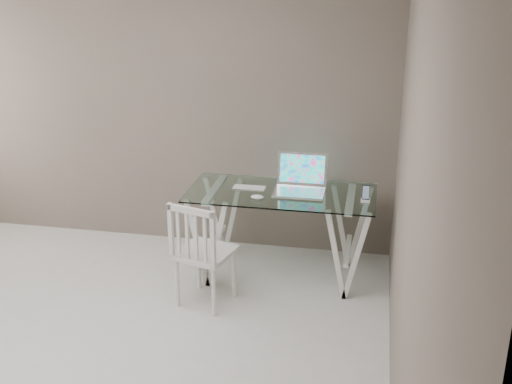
% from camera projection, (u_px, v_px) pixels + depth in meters
% --- Properties ---
extents(room, '(4.50, 4.52, 2.71)m').
position_uv_depth(room, '(23.00, 119.00, 3.44)').
color(room, beige).
rests_on(room, ground).
extents(desk, '(1.50, 0.70, 0.75)m').
position_uv_depth(desk, '(281.00, 233.00, 5.26)').
color(desk, silver).
rests_on(desk, ground).
extents(chair, '(0.48, 0.48, 0.86)m').
position_uv_depth(chair, '(200.00, 250.00, 4.77)').
color(chair, silver).
rests_on(chair, ground).
extents(laptop, '(0.40, 0.36, 0.28)m').
position_uv_depth(laptop, '(300.00, 182.00, 5.15)').
color(laptop, silver).
rests_on(laptop, desk).
extents(keyboard, '(0.28, 0.12, 0.01)m').
position_uv_depth(keyboard, '(249.00, 188.00, 5.21)').
color(keyboard, silver).
rests_on(keyboard, desk).
extents(mouse, '(0.10, 0.06, 0.03)m').
position_uv_depth(mouse, '(257.00, 197.00, 4.99)').
color(mouse, white).
rests_on(mouse, desk).
extents(phone_dock, '(0.07, 0.07, 0.13)m').
position_uv_depth(phone_dock, '(366.00, 197.00, 4.93)').
color(phone_dock, white).
rests_on(phone_dock, desk).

